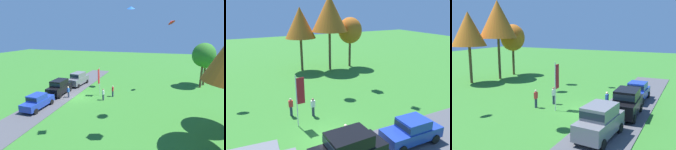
{
  "view_description": "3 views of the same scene",
  "coord_description": "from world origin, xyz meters",
  "views": [
    {
      "loc": [
        22.11,
        11.68,
        9.42
      ],
      "look_at": [
        2.34,
        6.05,
        4.33
      ],
      "focal_mm": 28.0,
      "sensor_mm": 36.0,
      "label": 1
    },
    {
      "loc": [
        -5.76,
        -12.69,
        9.46
      ],
      "look_at": [
        2.1,
        3.0,
        3.91
      ],
      "focal_mm": 35.0,
      "sensor_mm": 36.0,
      "label": 2
    },
    {
      "loc": [
        -21.35,
        -7.85,
        7.38
      ],
      "look_at": [
        2.3,
        4.09,
        2.54
      ],
      "focal_mm": 42.0,
      "sensor_mm": 36.0,
      "label": 3
    }
  ],
  "objects": [
    {
      "name": "tree_right_of_center",
      "position": [
        11.57,
        17.68,
        5.77
      ],
      "size": [
        3.72,
        3.72,
        7.85
      ],
      "color": "brown",
      "rests_on": "ground"
    },
    {
      "name": "car_suv_by_flagpole",
      "position": [
        -5.45,
        -2.49,
        1.3
      ],
      "size": [
        4.73,
        2.34,
        2.28
      ],
      "color": "slate",
      "rests_on": "ground"
    },
    {
      "name": "tree_far_left",
      "position": [
        7.86,
        17.32,
        8.47
      ],
      "size": [
        5.27,
        5.27,
        11.13
      ],
      "color": "brown",
      "rests_on": "ground"
    },
    {
      "name": "person_on_lawn",
      "position": [
        0.17,
        4.14,
        0.88
      ],
      "size": [
        0.36,
        0.24,
        1.71
      ],
      "color": "#2D334C",
      "rests_on": "ground"
    },
    {
      "name": "pavement_strip",
      "position": [
        0.0,
        -2.59,
        0.03
      ],
      "size": [
        36.0,
        4.4,
        0.06
      ],
      "primitive_type": "cube",
      "color": "#4C4C51",
      "rests_on": "ground"
    },
    {
      "name": "car_suv_near_entrance",
      "position": [
        -0.22,
        -3.05,
        1.3
      ],
      "size": [
        4.65,
        2.14,
        2.28
      ],
      "color": "black",
      "rests_on": "ground"
    },
    {
      "name": "person_watching_sky",
      "position": [
        -1.59,
        5.05,
        0.88
      ],
      "size": [
        0.36,
        0.24,
        1.71
      ],
      "color": "#2D334C",
      "rests_on": "ground"
    },
    {
      "name": "person_beside_suv",
      "position": [
        0.65,
        -1.06,
        0.88
      ],
      "size": [
        0.36,
        0.24,
        1.71
      ],
      "color": "#2D334C",
      "rests_on": "ground"
    },
    {
      "name": "tree_far_right",
      "position": [
        3.82,
        18.77,
        7.15
      ],
      "size": [
        4.46,
        4.46,
        9.42
      ],
      "color": "brown",
      "rests_on": "ground"
    },
    {
      "name": "flag_banner",
      "position": [
        -1.33,
        3.01,
        2.77
      ],
      "size": [
        0.71,
        0.08,
        4.38
      ],
      "color": "silver",
      "rests_on": "ground"
    },
    {
      "name": "ground_plane",
      "position": [
        0.0,
        0.0,
        0.0
      ],
      "size": [
        120.0,
        120.0,
        0.0
      ],
      "primitive_type": "plane",
      "color": "#337528"
    },
    {
      "name": "car_sedan_mid_row",
      "position": [
        5.05,
        -2.85,
        1.04
      ],
      "size": [
        4.44,
        2.03,
        1.84
      ],
      "color": "#1E389E",
      "rests_on": "ground"
    }
  ]
}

